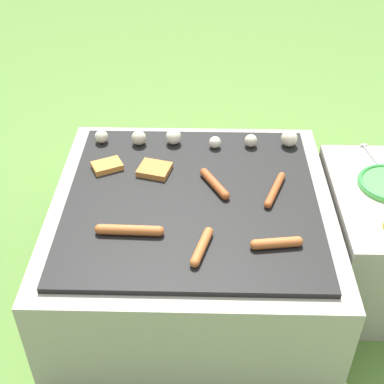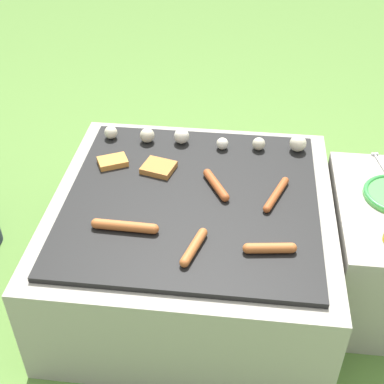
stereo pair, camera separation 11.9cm
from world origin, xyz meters
TOP-DOWN VIEW (x-y plane):
  - ground_plane at (0.00, 0.00)m, footprint 14.00×14.00m
  - grill at (0.00, 0.00)m, footprint 0.89×0.89m
  - side_ledge at (0.63, 0.03)m, footprint 0.36×0.55m
  - sausage_front_left at (0.03, -0.24)m, footprint 0.06×0.15m
  - sausage_back_left at (0.07, 0.05)m, footprint 0.09×0.15m
  - sausage_front_right at (0.24, -0.22)m, footprint 0.15×0.04m
  - sausage_back_center at (0.26, 0.03)m, footprint 0.08×0.17m
  - sausage_front_center at (-0.18, -0.18)m, footprint 0.20×0.03m
  - bread_slice_right at (-0.13, 0.13)m, footprint 0.12×0.11m
  - bread_slice_left at (-0.29, 0.15)m, footprint 0.12×0.10m
  - mushroom_row at (0.02, 0.30)m, footprint 0.72×0.07m
  - fork_utensil at (0.62, 0.24)m, footprint 0.05×0.16m

SIDE VIEW (x-z plane):
  - ground_plane at x=0.00m, z-range 0.00..0.00m
  - grill at x=0.00m, z-range 0.00..0.38m
  - side_ledge at x=0.63m, z-range 0.00..0.38m
  - fork_utensil at x=0.62m, z-range 0.38..0.39m
  - bread_slice_right at x=-0.13m, z-range 0.38..0.40m
  - bread_slice_left at x=-0.29m, z-range 0.38..0.40m
  - sausage_back_center at x=0.26m, z-range 0.38..0.41m
  - sausage_front_left at x=0.03m, z-range 0.38..0.41m
  - sausage_back_left at x=0.07m, z-range 0.38..0.41m
  - sausage_front_right at x=0.24m, z-range 0.38..0.41m
  - sausage_front_center at x=-0.18m, z-range 0.38..0.41m
  - mushroom_row at x=0.02m, z-range 0.38..0.44m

